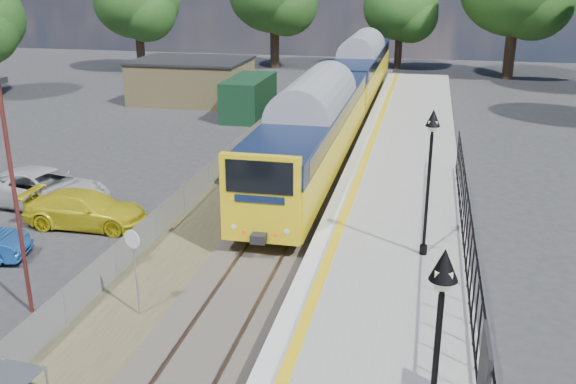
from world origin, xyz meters
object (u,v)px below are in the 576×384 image
(train, at_px, (344,89))
(car_white, at_px, (45,189))
(victorian_lamp_north, at_px, (431,149))
(victorian_lamp_south, at_px, (439,321))
(speed_sign, at_px, (134,259))
(car_yellow, at_px, (86,209))
(carpark_lamp, at_px, (13,185))

(train, bearing_deg, car_white, -120.36)
(victorian_lamp_north, distance_m, train, 21.33)
(victorian_lamp_south, bearing_deg, speed_sign, 143.26)
(train, height_order, car_yellow, train)
(carpark_lamp, bearing_deg, victorian_lamp_south, -26.49)
(car_white, bearing_deg, carpark_lamp, -139.62)
(car_white, bearing_deg, train, -19.29)
(victorian_lamp_north, height_order, train, victorian_lamp_north)
(carpark_lamp, height_order, car_white, carpark_lamp)
(victorian_lamp_north, distance_m, carpark_lamp, 11.81)
(carpark_lamp, xyz_separation_m, car_yellow, (-1.72, 6.31, -3.17))
(train, xyz_separation_m, car_yellow, (-7.34, -18.72, -1.66))
(victorian_lamp_south, bearing_deg, train, 100.20)
(speed_sign, relative_size, car_yellow, 0.56)
(train, height_order, speed_sign, train)
(speed_sign, height_order, carpark_lamp, carpark_lamp)
(victorian_lamp_south, xyz_separation_m, car_white, (-15.55, 13.42, -3.51))
(victorian_lamp_north, xyz_separation_m, car_yellow, (-12.64, 1.85, -3.61))
(victorian_lamp_north, bearing_deg, car_yellow, 171.66)
(speed_sign, distance_m, car_white, 10.65)
(train, relative_size, carpark_lamp, 6.06)
(victorian_lamp_north, relative_size, train, 0.11)
(victorian_lamp_south, height_order, train, victorian_lamp_south)
(victorian_lamp_south, relative_size, speed_sign, 1.73)
(victorian_lamp_south, relative_size, train, 0.11)
(victorian_lamp_south, relative_size, victorian_lamp_north, 1.00)
(carpark_lamp, height_order, car_yellow, carpark_lamp)
(victorian_lamp_north, relative_size, speed_sign, 1.73)
(victorian_lamp_south, distance_m, car_yellow, 17.85)
(car_yellow, distance_m, car_white, 3.12)
(speed_sign, bearing_deg, car_white, 152.72)
(victorian_lamp_south, height_order, speed_sign, victorian_lamp_south)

